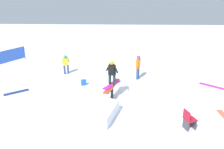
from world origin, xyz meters
TOP-DOWN VIEW (x-y plane):
  - ground_plane at (0.00, 0.00)m, footprint 60.00×60.00m
  - rail_feature at (0.00, 0.00)m, footprint 2.02×0.82m
  - snow_kicker_ramp at (-1.99, 0.56)m, footprint 2.14×1.93m
  - main_rider_on_rail at (0.00, 0.00)m, footprint 1.38×0.97m
  - bystander_yellow at (3.68, 3.38)m, footprint 0.33×0.55m
  - bystander_orange at (2.94, -1.59)m, footprint 0.70×0.31m
  - loose_snowboard_navy at (0.45, 5.52)m, footprint 1.04×1.25m
  - loose_snowboard_magenta at (1.83, -6.05)m, footprint 1.13×1.34m
  - folding_chair at (-2.78, -3.31)m, footprint 0.56×0.56m
  - backpack_on_snow at (1.70, 1.83)m, footprint 0.31×0.36m
  - safety_fence at (5.77, 8.76)m, footprint 3.17×1.79m

SIDE VIEW (x-z plane):
  - ground_plane at x=0.00m, z-range 0.00..0.00m
  - loose_snowboard_navy at x=0.45m, z-range 0.00..0.02m
  - loose_snowboard_magenta at x=1.83m, z-range 0.00..0.02m
  - backpack_on_snow at x=1.70m, z-range 0.00..0.34m
  - snow_kicker_ramp at x=-1.99m, z-range 0.00..0.55m
  - folding_chair at x=-2.78m, z-range -0.03..0.85m
  - safety_fence at x=5.77m, z-range 0.05..1.15m
  - rail_feature at x=0.00m, z-range 0.25..1.01m
  - bystander_yellow at x=3.68m, z-range 0.08..1.43m
  - bystander_orange at x=2.94m, z-range 0.10..1.68m
  - main_rider_on_rail at x=0.00m, z-range 0.75..2.09m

